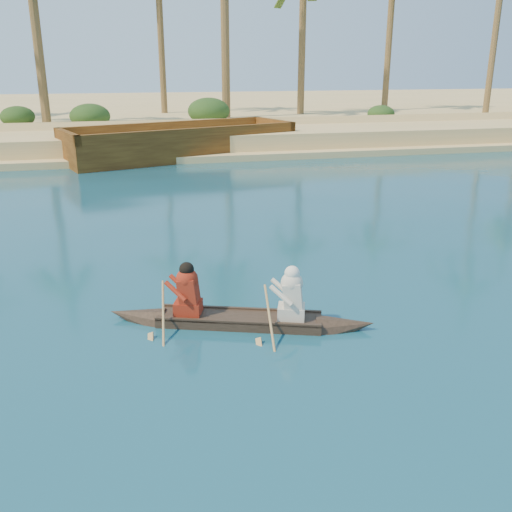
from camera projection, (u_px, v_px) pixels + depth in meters
name	position (u px, v px, depth m)	size (l,w,h in m)	color
ground	(425.00, 354.00, 10.64)	(160.00, 160.00, 0.00)	#0B3546
sandy_embankment	(174.00, 114.00, 53.64)	(150.00, 51.00, 1.50)	#E2BC7F
palm_grove	(185.00, 20.00, 40.29)	(110.00, 14.00, 16.00)	#3C5F21
shrub_cluster	(195.00, 123.00, 39.25)	(100.00, 6.00, 2.40)	#253A15
canoe	(239.00, 311.00, 11.73)	(5.45, 2.53, 1.52)	#402C22
barge_mid	(181.00, 144.00, 32.49)	(13.61, 8.05, 2.15)	brown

